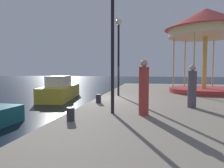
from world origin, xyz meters
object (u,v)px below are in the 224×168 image
person_mid_promenade (192,88)px  person_by_the_water (144,89)px  lamp_post_mid_promenade (113,26)px  motorboat_yellow (60,90)px  bollard_south (71,114)px  lamp_post_far_end (119,44)px  bollard_north (99,99)px  carousel (206,30)px

person_mid_promenade → person_by_the_water: (-1.87, -1.75, 0.07)m
lamp_post_mid_promenade → person_mid_promenade: size_ratio=2.58×
person_by_the_water → motorboat_yellow: bearing=130.2°
bollard_south → person_by_the_water: size_ratio=0.21×
lamp_post_mid_promenade → person_mid_promenade: lamp_post_mid_promenade is taller
lamp_post_mid_promenade → lamp_post_far_end: 4.92m
person_mid_promenade → person_by_the_water: person_by_the_water is taller
motorboat_yellow → person_mid_promenade: size_ratio=3.35×
lamp_post_mid_promenade → bollard_south: size_ratio=11.15×
motorboat_yellow → lamp_post_mid_promenade: bearing=-54.4°
bollard_north → lamp_post_far_end: bearing=80.3°
carousel → lamp_post_mid_promenade: (-4.79, -7.58, -1.10)m
bollard_north → bollard_south: (0.01, -3.36, 0.00)m
motorboat_yellow → bollard_north: bearing=-51.8°
person_mid_promenade → motorboat_yellow: bearing=143.9°
lamp_post_mid_promenade → lamp_post_far_end: lamp_post_far_end is taller
motorboat_yellow → person_by_the_water: size_ratio=3.10×
lamp_post_mid_promenade → person_by_the_water: (1.09, -0.05, -2.16)m
lamp_post_far_end → bollard_south: 6.81m
motorboat_yellow → lamp_post_far_end: lamp_post_far_end is taller
bollard_south → person_by_the_water: bearing=30.1°
motorboat_yellow → bollard_north: size_ratio=14.47×
motorboat_yellow → lamp_post_mid_promenade: size_ratio=1.30×
bollard_north → carousel: bearing=43.3°
person_mid_promenade → lamp_post_mid_promenade: bearing=-150.1°
motorboat_yellow → person_by_the_water: 10.72m
bollard_south → person_by_the_water: person_by_the_water is taller
carousel → lamp_post_far_end: bearing=-153.3°
motorboat_yellow → bollard_south: 10.53m
carousel → lamp_post_far_end: 6.10m
bollard_north → person_mid_promenade: size_ratio=0.23×
lamp_post_mid_promenade → bollard_north: bearing=117.0°
person_by_the_water → lamp_post_far_end: bearing=108.6°
carousel → bollard_north: (-5.84, -5.51, -3.94)m
person_mid_promenade → carousel: bearing=72.7°
lamp_post_far_end → person_mid_promenade: lamp_post_far_end is taller
person_by_the_water → carousel: bearing=64.1°
bollard_north → bollard_south: 3.36m
lamp_post_far_end → bollard_north: size_ratio=11.21×
lamp_post_far_end → bollard_north: bearing=-99.7°
lamp_post_far_end → person_by_the_water: (1.66, -4.93, -2.17)m
motorboat_yellow → person_mid_promenade: bearing=-36.1°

